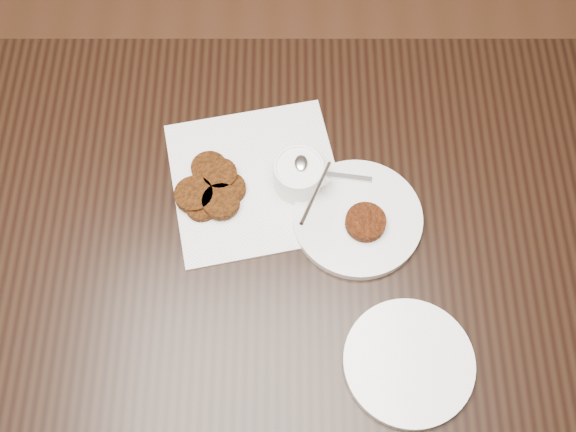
{
  "coord_description": "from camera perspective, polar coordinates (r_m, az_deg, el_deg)",
  "views": [
    {
      "loc": [
        0.12,
        -0.34,
        1.79
      ],
      "look_at": [
        0.12,
        0.14,
        0.8
      ],
      "focal_mm": 43.64,
      "sensor_mm": 36.0,
      "label": 1
    }
  ],
  "objects": [
    {
      "name": "floor",
      "position": [
        1.83,
        -3.79,
        -15.06
      ],
      "size": [
        4.0,
        4.0,
        0.0
      ],
      "primitive_type": "plane",
      "color": "#512C1B",
      "rests_on": "ground"
    },
    {
      "name": "table",
      "position": [
        1.49,
        -2.48,
        -7.72
      ],
      "size": [
        1.28,
        0.83,
        0.75
      ],
      "primitive_type": "cube",
      "color": "black",
      "rests_on": "floor"
    },
    {
      "name": "napkin",
      "position": [
        1.19,
        -2.65,
        2.93
      ],
      "size": [
        0.33,
        0.33,
        0.0
      ],
      "primitive_type": "cube",
      "rotation": [
        0.0,
        0.0,
        0.2
      ],
      "color": "white",
      "rests_on": "table"
    },
    {
      "name": "sauce_ramekin",
      "position": [
        1.13,
        0.89,
        4.13
      ],
      "size": [
        0.13,
        0.13,
        0.12
      ],
      "primitive_type": null,
      "rotation": [
        0.0,
        0.0,
        -0.2
      ],
      "color": "white",
      "rests_on": "napkin"
    },
    {
      "name": "patty_cluster",
      "position": [
        1.17,
        -5.92,
        2.11
      ],
      "size": [
        0.27,
        0.27,
        0.02
      ],
      "primitive_type": null,
      "rotation": [
        0.0,
        0.0,
        0.35
      ],
      "color": "#622D0C",
      "rests_on": "napkin"
    },
    {
      "name": "plate_with_patty",
      "position": [
        1.14,
        5.72,
        0.01
      ],
      "size": [
        0.24,
        0.24,
        0.03
      ],
      "primitive_type": null,
      "rotation": [
        0.0,
        0.0,
        -0.14
      ],
      "color": "silver",
      "rests_on": "table"
    },
    {
      "name": "plate_empty",
      "position": [
        1.08,
        9.81,
        -11.68
      ],
      "size": [
        0.21,
        0.21,
        0.01
      ],
      "primitive_type": "cylinder",
      "rotation": [
        0.0,
        0.0,
        -0.05
      ],
      "color": "white",
      "rests_on": "table"
    }
  ]
}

